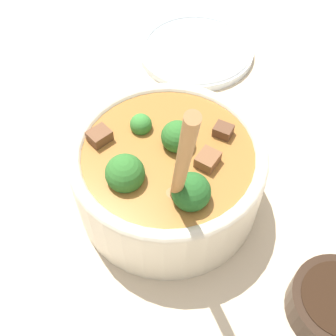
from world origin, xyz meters
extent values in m
plane|color=#C6B293|center=(0.00, 0.00, 0.00)|extent=(4.00, 4.00, 0.00)
cylinder|color=beige|center=(0.00, 0.00, 0.04)|extent=(0.22, 0.22, 0.09)
torus|color=beige|center=(0.00, 0.00, 0.09)|extent=(0.22, 0.22, 0.02)
cylinder|color=#9E662D|center=(0.00, 0.00, 0.06)|extent=(0.20, 0.20, 0.06)
sphere|color=#2D6B28|center=(0.01, 0.01, 0.10)|extent=(0.04, 0.04, 0.04)
cylinder|color=#6B9956|center=(0.01, 0.01, 0.08)|extent=(0.01, 0.01, 0.02)
sphere|color=#235B23|center=(0.04, -0.05, 0.10)|extent=(0.04, 0.04, 0.04)
cylinder|color=#6B9956|center=(0.04, -0.05, 0.07)|extent=(0.01, 0.01, 0.02)
sphere|color=#2D6B28|center=(-0.03, -0.04, 0.10)|extent=(0.04, 0.04, 0.04)
cylinder|color=#6B9956|center=(-0.03, -0.04, 0.07)|extent=(0.01, 0.01, 0.02)
sphere|color=#387F33|center=(-0.04, 0.03, 0.10)|extent=(0.03, 0.03, 0.03)
cylinder|color=#6B9956|center=(-0.04, 0.03, 0.08)|extent=(0.01, 0.01, 0.01)
cube|color=brown|center=(0.04, -0.01, 0.10)|extent=(0.03, 0.03, 0.02)
cube|color=brown|center=(0.05, 0.04, 0.10)|extent=(0.02, 0.02, 0.02)
cube|color=brown|center=(-0.08, 0.00, 0.10)|extent=(0.03, 0.03, 0.02)
ellipsoid|color=olive|center=(0.02, -0.05, 0.09)|extent=(0.04, 0.03, 0.01)
cylinder|color=olive|center=(0.03, -0.08, 0.17)|extent=(0.04, 0.07, 0.18)
cylinder|color=black|center=(0.20, -0.10, 0.02)|extent=(0.10, 0.10, 0.04)
cylinder|color=white|center=(-0.02, 0.29, 0.01)|extent=(0.19, 0.19, 0.01)
torus|color=white|center=(-0.02, 0.29, 0.01)|extent=(0.18, 0.18, 0.01)
camera|label=1|loc=(0.07, -0.28, 0.45)|focal=45.00mm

